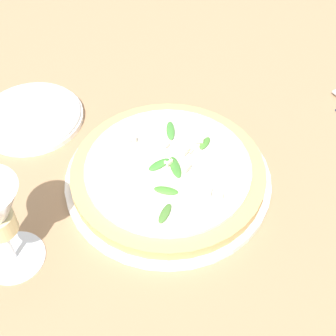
{
  "coord_description": "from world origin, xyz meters",
  "views": [
    {
      "loc": [
        0.46,
        0.01,
        0.56
      ],
      "look_at": [
        -0.0,
        0.01,
        0.03
      ],
      "focal_mm": 50.0,
      "sensor_mm": 36.0,
      "label": 1
    }
  ],
  "objects": [
    {
      "name": "side_plate_white",
      "position": [
        -0.14,
        -0.22,
        0.01
      ],
      "size": [
        0.18,
        0.18,
        0.02
      ],
      "color": "white",
      "rests_on": "ground_plane"
    },
    {
      "name": "ground_plane",
      "position": [
        0.0,
        0.0,
        0.0
      ],
      "size": [
        6.0,
        6.0,
        0.0
      ],
      "primitive_type": "plane",
      "color": "#9E7A56"
    },
    {
      "name": "pizza_arugula_main",
      "position": [
        -0.0,
        0.01,
        0.02
      ],
      "size": [
        0.31,
        0.31,
        0.05
      ],
      "color": "white",
      "rests_on": "ground_plane"
    }
  ]
}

